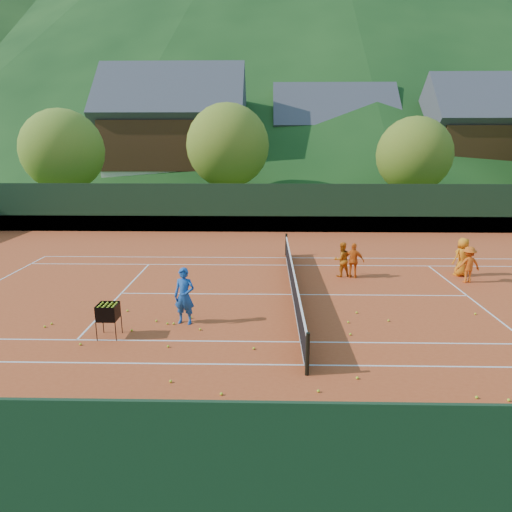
{
  "coord_description": "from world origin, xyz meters",
  "views": [
    {
      "loc": [
        -1.02,
        -16.03,
        5.53
      ],
      "look_at": [
        -1.37,
        0.0,
        1.49
      ],
      "focal_mm": 32.0,
      "sensor_mm": 36.0,
      "label": 1
    }
  ],
  "objects_px": {
    "ball_hopper": "(108,313)",
    "chalet_left": "(175,140)",
    "student_c": "(462,257)",
    "chalet_right": "(482,144)",
    "chalet_mid": "(332,146)",
    "coach": "(184,296)",
    "tennis_net": "(293,282)",
    "student_d": "(468,265)",
    "student_b": "(354,261)",
    "student_a": "(342,259)"
  },
  "relations": [
    {
      "from": "student_a",
      "to": "coach",
      "type": "bearing_deg",
      "value": 22.29
    },
    {
      "from": "student_c",
      "to": "chalet_right",
      "type": "relative_size",
      "value": 0.14
    },
    {
      "from": "ball_hopper",
      "to": "chalet_mid",
      "type": "bearing_deg",
      "value": 73.07
    },
    {
      "from": "student_b",
      "to": "chalet_mid",
      "type": "bearing_deg",
      "value": -74.91
    },
    {
      "from": "student_b",
      "to": "chalet_mid",
      "type": "relative_size",
      "value": 0.12
    },
    {
      "from": "ball_hopper",
      "to": "chalet_left",
      "type": "height_order",
      "value": "chalet_left"
    },
    {
      "from": "student_d",
      "to": "ball_hopper",
      "type": "bearing_deg",
      "value": 19.02
    },
    {
      "from": "coach",
      "to": "student_a",
      "type": "distance_m",
      "value": 7.7
    },
    {
      "from": "coach",
      "to": "student_a",
      "type": "xyz_separation_m",
      "value": [
        5.66,
        5.22,
        -0.16
      ]
    },
    {
      "from": "student_a",
      "to": "tennis_net",
      "type": "relative_size",
      "value": 0.12
    },
    {
      "from": "student_d",
      "to": "ball_hopper",
      "type": "height_order",
      "value": "student_d"
    },
    {
      "from": "student_c",
      "to": "ball_hopper",
      "type": "height_order",
      "value": "student_c"
    },
    {
      "from": "student_b",
      "to": "chalet_right",
      "type": "xyz_separation_m",
      "value": [
        17.38,
        27.78,
        4.5
      ]
    },
    {
      "from": "chalet_mid",
      "to": "chalet_right",
      "type": "xyz_separation_m",
      "value": [
        14.0,
        -4.0,
        0.27
      ]
    },
    {
      "from": "student_d",
      "to": "student_b",
      "type": "bearing_deg",
      "value": -11.52
    },
    {
      "from": "student_c",
      "to": "student_d",
      "type": "xyz_separation_m",
      "value": [
        -0.13,
        -0.91,
        -0.08
      ]
    },
    {
      "from": "student_a",
      "to": "chalet_left",
      "type": "bearing_deg",
      "value": -86.63
    },
    {
      "from": "chalet_left",
      "to": "chalet_mid",
      "type": "height_order",
      "value": "chalet_left"
    },
    {
      "from": "coach",
      "to": "student_d",
      "type": "xyz_separation_m",
      "value": [
        10.59,
        4.5,
        -0.16
      ]
    },
    {
      "from": "tennis_net",
      "to": "ball_hopper",
      "type": "xyz_separation_m",
      "value": [
        -5.53,
        -3.87,
        0.25
      ]
    },
    {
      "from": "chalet_left",
      "to": "chalet_mid",
      "type": "distance_m",
      "value": 16.51
    },
    {
      "from": "ball_hopper",
      "to": "chalet_right",
      "type": "distance_m",
      "value": 42.65
    },
    {
      "from": "coach",
      "to": "student_a",
      "type": "relative_size",
      "value": 1.22
    },
    {
      "from": "tennis_net",
      "to": "chalet_left",
      "type": "height_order",
      "value": "chalet_left"
    },
    {
      "from": "student_d",
      "to": "chalet_mid",
      "type": "bearing_deg",
      "value": -92.88
    },
    {
      "from": "ball_hopper",
      "to": "chalet_left",
      "type": "xyz_separation_m",
      "value": [
        -4.47,
        33.87,
        4.88
      ]
    },
    {
      "from": "ball_hopper",
      "to": "chalet_right",
      "type": "bearing_deg",
      "value": 52.99
    },
    {
      "from": "ball_hopper",
      "to": "student_c",
      "type": "bearing_deg",
      "value": 26.96
    },
    {
      "from": "coach",
      "to": "tennis_net",
      "type": "bearing_deg",
      "value": 50.29
    },
    {
      "from": "student_d",
      "to": "tennis_net",
      "type": "bearing_deg",
      "value": 8.66
    },
    {
      "from": "student_b",
      "to": "chalet_mid",
      "type": "height_order",
      "value": "chalet_mid"
    },
    {
      "from": "student_b",
      "to": "chalet_left",
      "type": "height_order",
      "value": "chalet_left"
    },
    {
      "from": "ball_hopper",
      "to": "chalet_mid",
      "type": "height_order",
      "value": "chalet_mid"
    },
    {
      "from": "tennis_net",
      "to": "chalet_mid",
      "type": "height_order",
      "value": "chalet_mid"
    },
    {
      "from": "student_b",
      "to": "tennis_net",
      "type": "relative_size",
      "value": 0.12
    },
    {
      "from": "student_b",
      "to": "tennis_net",
      "type": "bearing_deg",
      "value": 61.46
    },
    {
      "from": "tennis_net",
      "to": "chalet_right",
      "type": "xyz_separation_m",
      "value": [
        20.0,
        30.0,
        4.74
      ]
    },
    {
      "from": "coach",
      "to": "tennis_net",
      "type": "relative_size",
      "value": 0.15
    },
    {
      "from": "coach",
      "to": "chalet_right",
      "type": "distance_m",
      "value": 40.59
    },
    {
      "from": "coach",
      "to": "student_b",
      "type": "bearing_deg",
      "value": 51.01
    },
    {
      "from": "student_d",
      "to": "tennis_net",
      "type": "xyz_separation_m",
      "value": [
        -7.08,
        -1.69,
        -0.23
      ]
    },
    {
      "from": "student_b",
      "to": "ball_hopper",
      "type": "relative_size",
      "value": 1.47
    },
    {
      "from": "chalet_mid",
      "to": "coach",
      "type": "bearing_deg",
      "value": -104.49
    },
    {
      "from": "tennis_net",
      "to": "chalet_mid",
      "type": "xyz_separation_m",
      "value": [
        6.0,
        34.0,
        4.47
      ]
    },
    {
      "from": "tennis_net",
      "to": "chalet_mid",
      "type": "bearing_deg",
      "value": 79.99
    },
    {
      "from": "student_b",
      "to": "student_d",
      "type": "xyz_separation_m",
      "value": [
        4.46,
        -0.53,
        0.0
      ]
    },
    {
      "from": "student_a",
      "to": "chalet_right",
      "type": "relative_size",
      "value": 0.12
    },
    {
      "from": "student_c",
      "to": "chalet_mid",
      "type": "height_order",
      "value": "chalet_mid"
    },
    {
      "from": "chalet_right",
      "to": "chalet_mid",
      "type": "bearing_deg",
      "value": 164.05
    },
    {
      "from": "chalet_left",
      "to": "student_d",
      "type": "bearing_deg",
      "value": -58.9
    }
  ]
}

